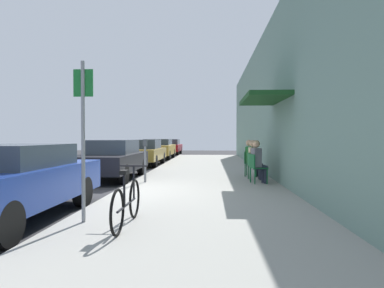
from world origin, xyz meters
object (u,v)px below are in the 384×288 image
at_px(street_sign, 83,128).
at_px(seated_patron_0, 258,160).
at_px(parked_car_0, 10,181).
at_px(parked_car_2, 144,152).
at_px(parked_car_3, 160,148).
at_px(seated_patron_2, 251,157).
at_px(cafe_chair_0, 256,166).
at_px(bicycle_0, 127,203).
at_px(cafe_chair_1, 253,164).
at_px(parked_car_4, 170,146).
at_px(parked_car_1, 112,159).
at_px(parking_meter, 145,157).
at_px(cafe_chair_2, 249,162).
at_px(seated_patron_1, 254,158).

relative_size(street_sign, seated_patron_0, 2.02).
bearing_deg(seated_patron_0, parked_car_0, -138.95).
bearing_deg(parked_car_2, parked_car_3, 90.00).
bearing_deg(seated_patron_2, cafe_chair_0, -91.81).
distance_m(bicycle_0, cafe_chair_1, 6.39).
xyz_separation_m(seated_patron_0, seated_patron_2, (0.00, 1.85, 0.00)).
bearing_deg(parked_car_4, bicycle_0, -84.66).
distance_m(street_sign, cafe_chair_1, 6.64).
bearing_deg(seated_patron_0, parked_car_1, 160.14).
relative_size(parked_car_0, parking_meter, 3.33).
height_order(parked_car_4, seated_patron_2, seated_patron_2).
bearing_deg(parked_car_1, cafe_chair_0, -20.21).
distance_m(parked_car_2, cafe_chair_2, 7.61).
height_order(parked_car_3, parking_meter, parking_meter).
bearing_deg(cafe_chair_2, parked_car_2, 130.25).
bearing_deg(parked_car_3, parked_car_0, -90.00).
bearing_deg(parked_car_0, parked_car_2, 90.00).
bearing_deg(parked_car_3, parked_car_4, 90.00).
distance_m(cafe_chair_1, cafe_chair_2, 1.03).
distance_m(parked_car_3, parked_car_4, 6.12).
bearing_deg(bicycle_0, seated_patron_1, 64.95).
relative_size(parking_meter, seated_patron_1, 1.02).
relative_size(cafe_chair_1, cafe_chair_2, 1.00).
bearing_deg(cafe_chair_2, seated_patron_1, -86.79).
xyz_separation_m(parked_car_4, cafe_chair_0, (4.92, -19.24, -0.08)).
bearing_deg(seated_patron_1, parking_meter, -167.43).
bearing_deg(seated_patron_0, seated_patron_2, 90.00).
relative_size(street_sign, seated_patron_2, 2.02).
height_order(bicycle_0, cafe_chair_1, bicycle_0).
height_order(parking_meter, cafe_chair_1, parking_meter).
bearing_deg(cafe_chair_2, street_sign, -117.27).
relative_size(parked_car_3, parked_car_4, 1.00).
height_order(parked_car_3, seated_patron_0, seated_patron_0).
xyz_separation_m(parked_car_1, parking_meter, (1.55, -1.73, 0.16)).
height_order(parked_car_2, seated_patron_2, seated_patron_2).
bearing_deg(parked_car_2, street_sign, -83.13).
bearing_deg(cafe_chair_1, cafe_chair_0, -89.88).
xyz_separation_m(parked_car_0, street_sign, (1.50, -0.44, 0.92)).
relative_size(cafe_chair_0, seated_patron_0, 0.67).
xyz_separation_m(parked_car_0, parked_car_3, (0.00, 17.44, 0.01)).
relative_size(parked_car_4, cafe_chair_1, 5.06).
bearing_deg(seated_patron_2, parked_car_0, -128.84).
xyz_separation_m(parked_car_0, parked_car_2, (-0.00, 12.01, -0.00)).
bearing_deg(parked_car_1, parked_car_2, 90.00).
bearing_deg(street_sign, seated_patron_2, 62.28).
distance_m(parked_car_1, parking_meter, 2.33).
bearing_deg(parked_car_4, cafe_chair_1, -75.04).
xyz_separation_m(parked_car_3, parking_meter, (1.55, -13.04, 0.16)).
relative_size(parked_car_0, parked_car_4, 1.00).
height_order(street_sign, cafe_chair_2, street_sign).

